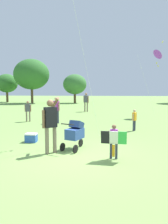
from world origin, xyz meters
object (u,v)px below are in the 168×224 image
object	(u,v)px
child_with_butterfly_kite	(114,139)
person_sitting_far	(56,108)
person_adult_flyer	(50,121)
person_back_turned	(28,109)
stroller	(75,132)
person_kid_running	(86,101)
cooler_box	(31,138)
kite_orange_delta	(158,55)
person_red_shirt	(134,118)

from	to	relation	value
child_with_butterfly_kite	person_sitting_far	size ratio (longest dim) A/B	0.65
person_adult_flyer	person_back_turned	world-z (taller)	person_adult_flyer
stroller	person_sitting_far	world-z (taller)	person_sitting_far
person_adult_flyer	person_sitting_far	xyz separation A→B (m)	(-1.21, 6.15, -0.12)
person_kid_running	cooler_box	xyz separation A→B (m)	(-1.21, -11.69, -0.87)
person_kid_running	person_sitting_far	bearing A→B (deg)	-100.31
person_kid_running	child_with_butterfly_kite	bearing A→B (deg)	-81.58
kite_orange_delta	person_red_shirt	world-z (taller)	kite_orange_delta
kite_orange_delta	person_kid_running	world-z (taller)	kite_orange_delta
kite_orange_delta	cooler_box	xyz separation A→B (m)	(-6.87, -8.69, -4.52)
person_adult_flyer	person_sitting_far	size ratio (longest dim) A/B	1.15
person_red_shirt	person_back_turned	world-z (taller)	person_back_turned
child_with_butterfly_kite	person_kid_running	size ratio (longest dim) A/B	0.60
person_back_turned	cooler_box	bearing A→B (deg)	-68.72
cooler_box	person_red_shirt	bearing A→B (deg)	31.51
kite_orange_delta	person_back_turned	distance (m)	10.32
person_sitting_far	cooler_box	distance (m)	4.82
person_back_turned	cooler_box	size ratio (longest dim) A/B	3.03
kite_orange_delta	person_back_turned	xyz separation A→B (m)	(-8.91, -3.46, -3.90)
stroller	kite_orange_delta	size ratio (longest dim) A/B	0.22
stroller	person_back_turned	bearing A→B (deg)	122.94
child_with_butterfly_kite	person_adult_flyer	distance (m)	2.13
person_back_turned	person_red_shirt	bearing A→B (deg)	-21.26
child_with_butterfly_kite	person_back_turned	bearing A→B (deg)	126.70
stroller	person_sitting_far	size ratio (longest dim) A/B	0.68
child_with_butterfly_kite	person_sitting_far	bearing A→B (deg)	116.39
cooler_box	person_adult_flyer	bearing A→B (deg)	-50.15
person_adult_flyer	kite_orange_delta	bearing A→B (deg)	60.48
person_red_shirt	person_sitting_far	size ratio (longest dim) A/B	0.68
child_with_butterfly_kite	kite_orange_delta	bearing A→B (deg)	70.76
child_with_butterfly_kite	person_back_turned	distance (m)	8.78
person_kid_running	cooler_box	bearing A→B (deg)	-95.90
child_with_butterfly_kite	kite_orange_delta	distance (m)	11.84
child_with_butterfly_kite	person_adult_flyer	bearing A→B (deg)	168.55
kite_orange_delta	person_red_shirt	bearing A→B (deg)	-112.21
kite_orange_delta	person_adult_flyer	bearing A→B (deg)	-119.52
child_with_butterfly_kite	person_adult_flyer	size ratio (longest dim) A/B	0.57
person_back_turned	person_kid_running	bearing A→B (deg)	63.31
person_adult_flyer	kite_orange_delta	xyz separation A→B (m)	(5.71, 10.08, 3.62)
person_adult_flyer	person_red_shirt	world-z (taller)	person_adult_flyer
child_with_butterfly_kite	person_sitting_far	world-z (taller)	person_sitting_far
child_with_butterfly_kite	person_adult_flyer	xyz separation A→B (m)	(-2.05, 0.41, 0.44)
person_adult_flyer	cooler_box	size ratio (longest dim) A/B	4.15
kite_orange_delta	person_red_shirt	xyz separation A→B (m)	(-2.44, -5.98, -4.05)
child_with_butterfly_kite	cooler_box	xyz separation A→B (m)	(-3.21, 1.80, -0.46)
kite_orange_delta	person_kid_running	size ratio (longest dim) A/B	2.86
child_with_butterfly_kite	person_kid_running	xyz separation A→B (m)	(-2.00, 13.50, 0.41)
person_back_turned	stroller	bearing A→B (deg)	-57.06
child_with_butterfly_kite	person_adult_flyer	world-z (taller)	person_adult_flyer
person_red_shirt	person_sitting_far	distance (m)	4.94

